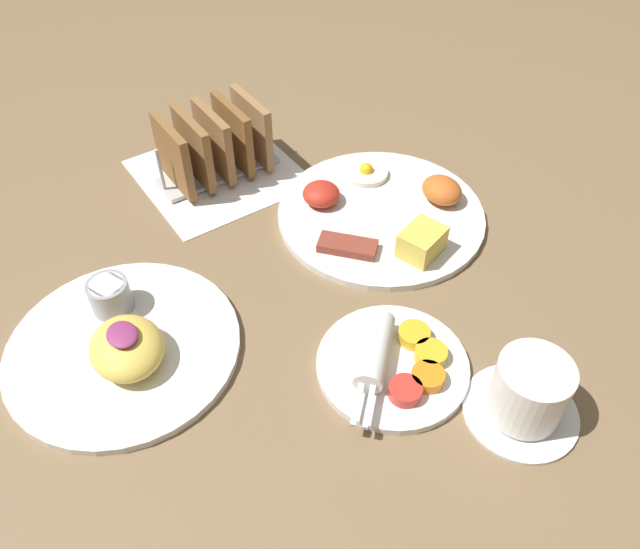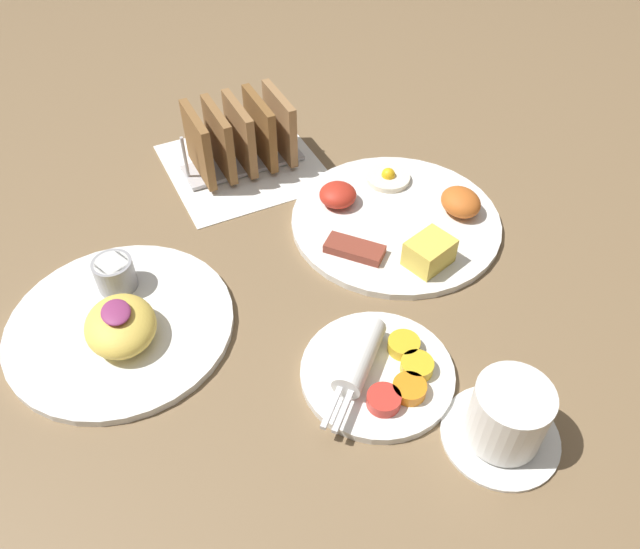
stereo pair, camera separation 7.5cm
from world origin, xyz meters
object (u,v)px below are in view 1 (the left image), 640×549
(plate_breakfast, at_px, (385,213))
(plate_condiments, at_px, (393,362))
(coffee_cup, at_px, (528,393))
(plate_foreground, at_px, (123,342))
(toast_rack, at_px, (214,145))

(plate_breakfast, relative_size, plate_condiments, 1.63)
(coffee_cup, bearing_deg, plate_breakfast, 166.66)
(plate_foreground, distance_m, coffee_cup, 0.44)
(plate_foreground, distance_m, toast_rack, 0.34)
(plate_foreground, xyz_separation_m, coffee_cup, (0.31, 0.31, 0.02))
(plate_condiments, bearing_deg, plate_breakfast, 143.33)
(plate_foreground, bearing_deg, coffee_cup, 44.87)
(plate_breakfast, bearing_deg, plate_condiments, -36.67)
(toast_rack, bearing_deg, coffee_cup, 6.80)
(plate_breakfast, distance_m, toast_rack, 0.27)
(plate_breakfast, relative_size, plate_foreground, 1.09)
(plate_foreground, height_order, toast_rack, toast_rack)
(plate_foreground, bearing_deg, toast_rack, 134.18)
(plate_condiments, bearing_deg, toast_rack, 178.71)
(plate_breakfast, bearing_deg, toast_rack, -147.65)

